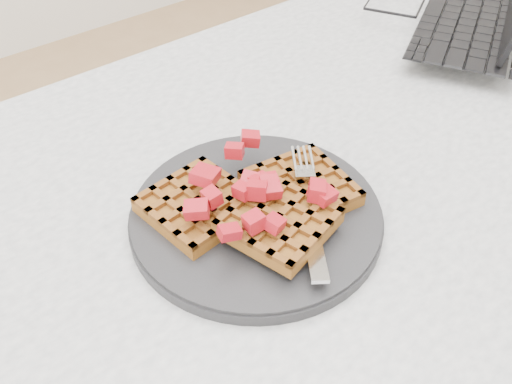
% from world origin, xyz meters
% --- Properties ---
extents(table, '(1.20, 0.80, 0.75)m').
position_xyz_m(table, '(0.00, 0.00, 0.64)').
color(table, silver).
rests_on(table, ground).
extents(plate, '(0.26, 0.26, 0.02)m').
position_xyz_m(plate, '(-0.14, 0.02, 0.76)').
color(plate, black).
rests_on(plate, table).
extents(waffles, '(0.20, 0.18, 0.03)m').
position_xyz_m(waffles, '(-0.14, 0.01, 0.78)').
color(waffles, brown).
rests_on(waffles, plate).
extents(strawberry_pile, '(0.15, 0.15, 0.02)m').
position_xyz_m(strawberry_pile, '(-0.14, 0.02, 0.80)').
color(strawberry_pile, maroon).
rests_on(strawberry_pile, waffles).
extents(fork, '(0.13, 0.16, 0.02)m').
position_xyz_m(fork, '(-0.10, -0.02, 0.77)').
color(fork, silver).
rests_on(fork, plate).
extents(laptop, '(0.45, 0.41, 0.26)m').
position_xyz_m(laptop, '(0.39, 0.17, 0.79)').
color(laptop, black).
rests_on(laptop, table).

